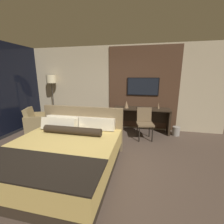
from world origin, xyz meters
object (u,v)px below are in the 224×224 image
Objects in this scene: vase_tall at (126,104)px; vase_short at (158,105)px; desk_chair at (145,120)px; armchair_by_window at (39,123)px; floor_lamp at (52,83)px; book at (140,108)px; waste_bin at (176,131)px; bed at (63,154)px; desk at (141,116)px; tv at (143,87)px.

vase_tall reaches higher than vase_short.
desk_chair is at bearing -39.29° from vase_tall.
armchair_by_window is 0.55× the size of floor_lamp.
waste_bin is (1.13, -0.07, -0.67)m from book.
desk is (1.44, 2.49, 0.20)m from bed.
desk_chair is at bearing 50.95° from bed.
armchair_by_window reaches higher than waste_bin.
vase_tall is (-0.49, -0.31, -0.56)m from tv.
bed is 2.18× the size of armchair_by_window.
vase_short is (1.02, 0.14, -0.02)m from vase_tall.
desk is 0.63m from vase_tall.
floor_lamp is (-1.80, 2.53, 1.22)m from bed.
floor_lamp is 3.29m from book.
desk is 0.64m from vase_short.
book is (0.45, 0.01, -0.10)m from vase_tall.
book is at bearing -166.65° from vase_short.
armchair_by_window is 4.33× the size of vase_tall.
desk is at bearing -90.00° from tv.
waste_bin is at bearing 42.77° from bed.
book is at bearing 94.66° from desk_chair.
tv reaches higher than book.
floor_lamp is (-3.35, 0.62, 1.00)m from desk_chair.
tv is 0.56× the size of floor_lamp.
desk_chair is (0.11, -0.58, 0.02)m from desk.
tv is 1.12× the size of desk_chair.
vase_tall is at bearing -2.67° from floor_lamp.
bed is 3.27m from tv.
desk is 1.74× the size of tv.
floor_lamp is 3.82m from vase_short.
desk is at bearing 172.28° from waste_bin.
tv reaches higher than vase_short.
tv is at bearing -97.94° from armchair_by_window.
book is (-0.57, -0.13, -0.08)m from vase_short.
vase_short is at bearing 52.33° from bed.
desk_chair is at bearing -123.22° from vase_short.
floor_lamp is at bearing -33.65° from armchair_by_window.
armchair_by_window is 3.59× the size of waste_bin.
armchair_by_window reaches higher than desk.
armchair_by_window is (-3.38, -0.69, -0.26)m from desk.
book is (-0.15, 0.50, 0.26)m from desk_chair.
desk is 1.95× the size of desk_chair.
armchair_by_window is (-3.38, -0.91, -1.20)m from tv.
desk is 0.96m from tv.
bed is at bearing -137.23° from waste_bin.
bed reaches higher than waste_bin.
waste_bin is at bearing -19.83° from vase_short.
desk is at bearing -173.90° from vase_short.
tv reaches higher than vase_tall.
desk_chair is 3.27× the size of waste_bin.
bed is 1.19× the size of floor_lamp.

